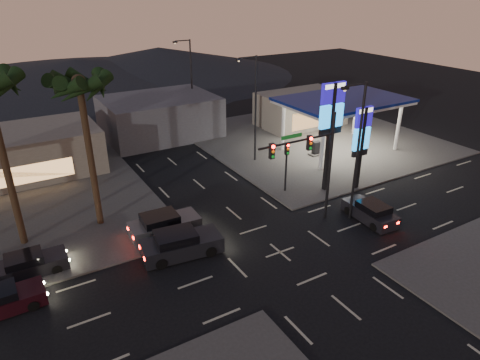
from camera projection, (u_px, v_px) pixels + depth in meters
ground at (280, 252)px, 27.47m from camera, size 140.00×140.00×0.00m
corner_lot_ne at (313, 139)px, 47.38m from camera, size 24.00×24.00×0.12m
gas_station at (343, 102)px, 42.15m from camera, size 12.20×8.20×5.47m
convenience_store at (301, 109)px, 51.40m from camera, size 10.00×6.00×4.00m
pylon_sign_tall at (331, 116)px, 33.05m from camera, size 2.20×0.35×9.00m
pylon_sign_short at (362, 136)px, 34.15m from camera, size 1.60×0.35×7.00m
traffic_signal_mast at (312, 156)px, 28.59m from camera, size 6.10×0.39×8.00m
pedestal_signal at (287, 159)px, 34.26m from camera, size 0.32×0.39×4.30m
streetlight_near at (356, 145)px, 29.02m from camera, size 2.14×0.25×10.00m
streetlight_mid at (254, 104)px, 39.18m from camera, size 2.14×0.25×10.00m
streetlight_far at (190, 77)px, 50.11m from camera, size 2.14×0.25×10.00m
palm_a at (81, 94)px, 26.78m from camera, size 4.41×4.41×10.86m
building_far_west at (3, 156)px, 37.32m from camera, size 16.00×8.00×4.00m
building_far_mid at (160, 117)px, 47.79m from camera, size 12.00×9.00×4.40m
hill_right at (159, 61)px, 80.26m from camera, size 50.00×50.00×5.00m
hill_center at (77, 71)px, 73.50m from camera, size 60.00×60.00×4.00m
car_lane_a_front at (180, 244)px, 26.93m from camera, size 5.31×2.68×1.68m
car_lane_a_mid at (2, 301)px, 22.29m from camera, size 4.24×1.86×1.37m
car_lane_b_front at (164, 225)px, 29.16m from camera, size 4.94×2.21×1.59m
car_lane_b_mid at (29, 265)px, 25.18m from camera, size 4.23×1.84×1.37m
suv_station at (371, 212)px, 30.94m from camera, size 2.06×4.38×1.43m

